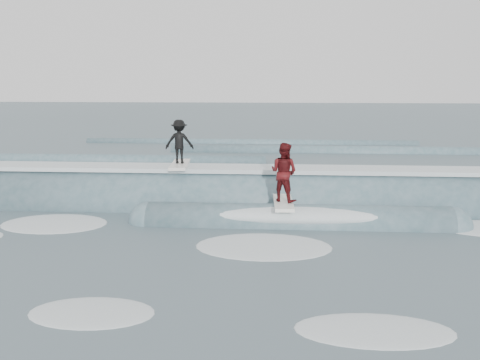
{
  "coord_description": "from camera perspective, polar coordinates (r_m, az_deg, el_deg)",
  "views": [
    {
      "loc": [
        1.18,
        -13.23,
        4.33
      ],
      "look_at": [
        0.0,
        3.49,
        1.1
      ],
      "focal_mm": 40.0,
      "sensor_mm": 36.0,
      "label": 1
    }
  ],
  "objects": [
    {
      "name": "whitewater",
      "position": [
        14.05,
        -3.79,
        -7.07
      ],
      "size": [
        17.68,
        8.45,
        0.1
      ],
      "color": "white",
      "rests_on": "ground"
    },
    {
      "name": "surfer_red",
      "position": [
        15.78,
        4.69,
        0.51
      ],
      "size": [
        1.06,
        2.02,
        1.84
      ],
      "color": "white",
      "rests_on": "ground"
    },
    {
      "name": "ground",
      "position": [
        13.97,
        -1.02,
        -7.16
      ],
      "size": [
        160.0,
        160.0,
        0.0
      ],
      "primitive_type": "plane",
      "color": "#3F575C",
      "rests_on": "ground"
    },
    {
      "name": "far_swells",
      "position": [
        31.26,
        -0.08,
        2.95
      ],
      "size": [
        38.31,
        8.65,
        0.8
      ],
      "color": "#3D5D67",
      "rests_on": "ground"
    },
    {
      "name": "breaking_wave",
      "position": [
        17.97,
        0.92,
        -2.92
      ],
      "size": [
        22.22,
        4.07,
        2.59
      ],
      "color": "#3D5D67",
      "rests_on": "ground"
    },
    {
      "name": "surfer_black",
      "position": [
        18.16,
        -6.48,
        3.79
      ],
      "size": [
        0.99,
        2.04,
        1.57
      ],
      "color": "white",
      "rests_on": "ground"
    }
  ]
}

